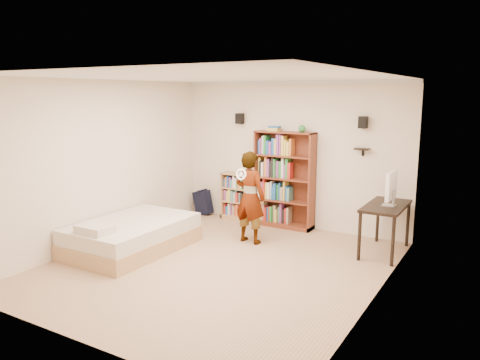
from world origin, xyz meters
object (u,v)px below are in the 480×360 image
object	(u,v)px
tall_bookshelf	(284,180)
daybed	(132,232)
low_bookshelf	(240,197)
person	(250,197)
computer_desk	(385,229)

from	to	relation	value
tall_bookshelf	daybed	bearing A→B (deg)	-121.89
low_bookshelf	daybed	size ratio (longest dim) A/B	0.46
person	tall_bookshelf	bearing A→B (deg)	-89.21
low_bookshelf	computer_desk	xyz separation A→B (m)	(2.97, -0.57, -0.07)
low_bookshelf	computer_desk	world-z (taller)	low_bookshelf
low_bookshelf	daybed	world-z (taller)	low_bookshelf
computer_desk	person	world-z (taller)	person
tall_bookshelf	low_bookshelf	bearing A→B (deg)	178.47
tall_bookshelf	daybed	distance (m)	2.94
computer_desk	tall_bookshelf	bearing A→B (deg)	164.83
low_bookshelf	person	bearing A→B (deg)	-52.75
tall_bookshelf	low_bookshelf	world-z (taller)	tall_bookshelf
computer_desk	person	bearing A→B (deg)	-164.02
tall_bookshelf	computer_desk	size ratio (longest dim) A/B	1.57
computer_desk	person	xyz separation A→B (m)	(-2.09, -0.60, 0.39)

